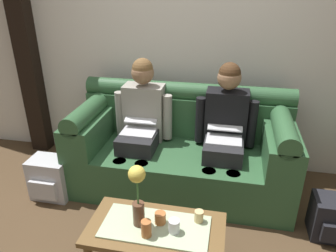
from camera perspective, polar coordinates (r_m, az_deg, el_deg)
The scene contains 13 objects.
back_wall_patterned at distance 3.26m, azimuth 4.42°, elevation 17.28°, with size 6.00×0.12×2.90m, color silver.
timber_pillar at distance 3.80m, azimuth -24.51°, elevation 16.33°, with size 0.20×0.20×2.90m, color black.
couch at distance 3.09m, azimuth 2.47°, elevation -4.22°, with size 2.03×0.88×0.96m.
person_left at distance 3.04m, azimuth -4.75°, elevation 1.16°, with size 0.56×0.67×1.22m.
person_right at distance 2.93m, azimuth 10.13°, elevation -0.09°, with size 0.56×0.67×1.22m.
coffee_table at distance 2.27m, azimuth -2.20°, elevation -18.47°, with size 0.92×0.48×0.38m.
flower_vase at distance 2.09m, azimuth -5.42°, elevation -11.64°, with size 0.11×0.11×0.45m.
cup_near_left at distance 2.13m, azimuth -3.86°, elevation -17.67°, with size 0.07×0.07×0.12m, color #B26633.
cup_near_right at distance 2.25m, azimuth 5.52°, elevation -15.68°, with size 0.06×0.06×0.08m, color #DBB77A.
cup_far_center at distance 2.23m, azimuth -1.38°, elevation -16.03°, with size 0.08×0.08×0.08m, color #B26633.
cup_far_left at distance 2.16m, azimuth 1.10°, elevation -17.36°, with size 0.07×0.07×0.09m, color silver.
backpack_left at distance 3.19m, azimuth -20.14°, elevation -8.74°, with size 0.35×0.29×0.39m.
backpack_right at distance 2.91m, azimuth 27.54°, elevation -14.42°, with size 0.35×0.29×0.34m.
Camera 1 is at (0.41, -1.50, 1.88)m, focal length 34.27 mm.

